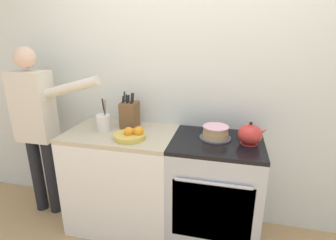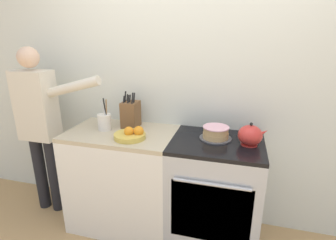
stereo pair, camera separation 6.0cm
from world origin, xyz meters
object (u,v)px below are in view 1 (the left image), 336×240
knife_block (130,114)px  person_baker (36,120)px  tea_kettle (250,134)px  fruit_bowl (131,135)px  layer_cake (216,133)px  stove_range (214,191)px  utensil_crock (104,122)px

knife_block → person_baker: person_baker is taller
tea_kettle → knife_block: knife_block is taller
fruit_bowl → tea_kettle: bearing=7.3°
layer_cake → person_baker: size_ratio=0.16×
fruit_bowl → stove_range: bearing=9.7°
fruit_bowl → person_baker: size_ratio=0.16×
stove_range → knife_block: size_ratio=2.84×
knife_block → fruit_bowl: size_ratio=1.27×
knife_block → fruit_bowl: knife_block is taller
stove_range → layer_cake: layer_cake is taller
layer_cake → person_baker: (-1.61, -0.06, -0.00)m
stove_range → utensil_crock: utensil_crock is taller
utensil_crock → fruit_bowl: bearing=-23.1°
stove_range → knife_block: 0.98m
tea_kettle → fruit_bowl: tea_kettle is taller
stove_range → tea_kettle: bearing=0.6°
layer_cake → person_baker: bearing=-178.0°
stove_range → utensil_crock: size_ratio=3.20×
tea_kettle → fruit_bowl: (-0.91, -0.12, -0.04)m
tea_kettle → stove_range: bearing=-179.4°
layer_cake → fruit_bowl: size_ratio=0.99×
stove_range → fruit_bowl: fruit_bowl is taller
knife_block → stove_range: bearing=-10.3°
utensil_crock → knife_block: bearing=34.5°
fruit_bowl → layer_cake: bearing=14.4°
layer_cake → utensil_crock: (-0.95, -0.04, 0.03)m
person_baker → utensil_crock: bearing=-6.5°
stove_range → person_baker: 1.70m
knife_block → person_baker: 0.87m
tea_kettle → fruit_bowl: 0.92m
utensil_crock → person_baker: (-0.66, -0.02, -0.03)m
utensil_crock → fruit_bowl: utensil_crock is taller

